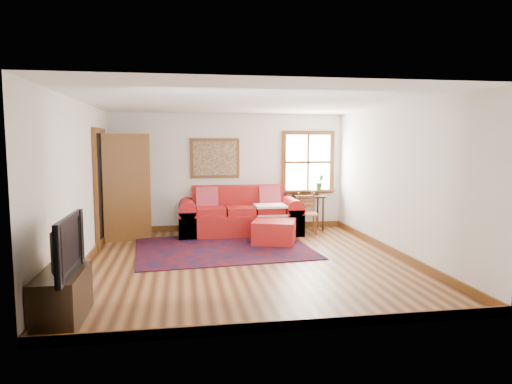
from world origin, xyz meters
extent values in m
plane|color=#492713|center=(0.00, 0.00, 0.00)|extent=(5.50, 5.50, 0.00)
cube|color=silver|center=(0.00, 2.75, 1.25)|extent=(5.00, 0.04, 2.50)
cube|color=silver|center=(0.00, -2.75, 1.25)|extent=(5.00, 0.04, 2.50)
cube|color=silver|center=(-2.50, 0.00, 1.25)|extent=(0.04, 5.50, 2.50)
cube|color=silver|center=(2.50, 0.00, 1.25)|extent=(0.04, 5.50, 2.50)
cube|color=white|center=(0.00, 0.00, 2.50)|extent=(5.00, 5.50, 0.04)
cube|color=brown|center=(0.00, 2.73, 0.06)|extent=(5.00, 0.03, 0.12)
cube|color=brown|center=(-2.48, 0.00, 0.06)|extent=(0.03, 5.50, 0.12)
cube|color=brown|center=(2.48, 0.00, 0.06)|extent=(0.03, 5.50, 0.12)
cube|color=white|center=(1.75, 2.73, 1.45)|extent=(1.00, 0.02, 1.20)
cube|color=brown|center=(1.75, 2.72, 2.09)|extent=(1.18, 0.06, 0.09)
cube|color=brown|center=(1.75, 2.72, 0.80)|extent=(1.18, 0.06, 0.09)
cube|color=brown|center=(1.21, 2.72, 1.45)|extent=(0.09, 0.06, 1.20)
cube|color=brown|center=(2.29, 2.72, 1.45)|extent=(0.09, 0.06, 1.20)
cube|color=brown|center=(1.75, 2.72, 1.45)|extent=(1.00, 0.04, 0.05)
cube|color=brown|center=(1.75, 2.65, 0.83)|extent=(1.15, 0.20, 0.04)
imported|color=#2D6222|center=(2.00, 2.63, 1.01)|extent=(0.18, 0.15, 0.33)
cube|color=black|center=(-2.49, 1.60, 1.02)|extent=(0.02, 0.90, 2.05)
cube|color=brown|center=(-2.46, 1.11, 1.02)|extent=(0.06, 0.09, 2.05)
cube|color=brown|center=(-2.46, 2.10, 1.02)|extent=(0.06, 0.09, 2.05)
cube|color=brown|center=(-2.46, 1.60, 2.09)|extent=(0.06, 1.08, 0.09)
cube|color=brown|center=(-2.04, 1.90, 1.02)|extent=(0.86, 0.35, 2.05)
cube|color=silver|center=(-2.04, 1.90, 1.13)|extent=(0.56, 0.22, 1.33)
cube|color=brown|center=(-0.30, 2.73, 1.55)|extent=(1.05, 0.04, 0.85)
cube|color=tan|center=(-0.30, 2.69, 1.55)|extent=(0.92, 0.03, 0.72)
cube|color=#4F0B0C|center=(-0.30, 0.96, 0.01)|extent=(3.23, 2.68, 0.02)
cube|color=#A51615|center=(0.17, 2.20, 0.22)|extent=(2.49, 1.03, 0.43)
cube|color=#A51615|center=(0.17, 2.58, 0.70)|extent=(1.94, 0.28, 0.54)
cube|color=#A51615|center=(-0.90, 2.20, 0.27)|extent=(0.35, 1.03, 0.54)
cube|color=#A51615|center=(1.24, 2.20, 0.27)|extent=(0.35, 1.03, 0.54)
cube|color=#E24B20|center=(-0.49, 2.40, 0.74)|extent=(0.46, 0.22, 0.47)
cube|color=#E24B20|center=(0.83, 2.40, 0.74)|extent=(0.46, 0.22, 0.47)
cube|color=silver|center=(0.77, 2.01, 0.60)|extent=(0.63, 0.57, 0.04)
cube|color=#A51615|center=(0.69, 1.22, 0.22)|extent=(0.96, 0.96, 0.43)
cube|color=black|center=(1.69, 2.42, 0.73)|extent=(0.63, 0.47, 0.04)
cylinder|color=black|center=(1.43, 2.23, 0.36)|extent=(0.04, 0.04, 0.71)
cylinder|color=black|center=(1.96, 2.23, 0.36)|extent=(0.04, 0.04, 0.71)
cylinder|color=black|center=(1.43, 2.62, 0.36)|extent=(0.04, 0.04, 0.71)
cylinder|color=black|center=(1.96, 2.62, 0.36)|extent=(0.04, 0.04, 0.71)
cube|color=tan|center=(1.54, 1.99, 0.42)|extent=(0.44, 0.42, 0.04)
cylinder|color=brown|center=(1.35, 1.86, 0.20)|extent=(0.04, 0.04, 0.40)
cylinder|color=brown|center=(1.68, 1.82, 0.20)|extent=(0.04, 0.04, 0.40)
cylinder|color=brown|center=(1.39, 2.17, 0.42)|extent=(0.04, 0.04, 0.84)
cylinder|color=brown|center=(1.72, 2.13, 0.42)|extent=(0.04, 0.04, 0.84)
cube|color=brown|center=(1.56, 2.15, 0.65)|extent=(0.33, 0.07, 0.25)
cube|color=black|center=(-2.27, -2.09, 0.27)|extent=(0.44, 0.97, 0.53)
imported|color=black|center=(-2.25, -2.21, 0.84)|extent=(0.14, 1.05, 0.61)
cylinder|color=silver|center=(-2.22, -1.65, 0.62)|extent=(0.12, 0.12, 0.18)
cylinder|color=#FFA53F|center=(-2.22, -1.65, 0.59)|extent=(0.07, 0.07, 0.12)
camera|label=1|loc=(-1.00, -7.01, 1.88)|focal=32.00mm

